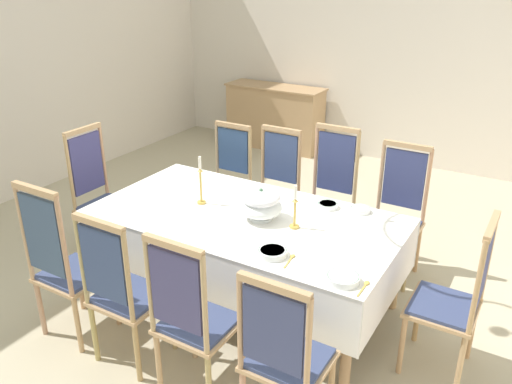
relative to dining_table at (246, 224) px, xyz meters
name	(u,v)px	position (x,y,z in m)	size (l,w,h in m)	color
ground	(260,288)	(0.00, 0.21, -0.70)	(6.72, 7.19, 0.04)	#B5AA8D
back_wall	(407,26)	(0.00, 3.85, 1.10)	(6.72, 0.08, 3.57)	silver
dining_table	(246,224)	(0.00, 0.00, 0.00)	(2.27, 1.19, 0.75)	tan
tablecloth	(246,227)	(0.00, 0.00, -0.03)	(2.29, 1.21, 0.41)	white
chair_south_a	(63,263)	(-0.84, -1.01, -0.08)	(0.44, 0.42, 1.20)	tan
chair_north_a	(227,177)	(-0.84, 1.00, -0.13)	(0.44, 0.42, 1.06)	tan
chair_south_b	(122,290)	(-0.31, -1.00, -0.12)	(0.44, 0.42, 1.11)	tan
chair_north_b	(274,186)	(-0.31, 1.00, -0.12)	(0.44, 0.42, 1.10)	tan
chair_south_c	(192,316)	(0.25, -1.00, -0.11)	(0.44, 0.42, 1.12)	tan
chair_north_c	(329,195)	(0.25, 1.01, -0.09)	(0.44, 0.42, 1.20)	tan
chair_south_d	(284,354)	(0.86, -1.00, -0.13)	(0.44, 0.42, 1.07)	tan
chair_north_d	(396,212)	(0.86, 1.01, -0.11)	(0.44, 0.42, 1.14)	tan
chair_head_west	(100,193)	(-1.55, 0.00, -0.09)	(0.42, 0.44, 1.18)	tan
chair_head_east	(456,297)	(1.54, 0.00, -0.11)	(0.42, 0.44, 1.12)	tan
soup_tureen	(261,204)	(0.13, 0.00, 0.19)	(0.31, 0.31, 0.24)	white
candlestick_west	(201,184)	(-0.41, 0.00, 0.23)	(0.07, 0.07, 0.39)	gold
candlestick_east	(295,211)	(0.41, 0.00, 0.20)	(0.07, 0.07, 0.32)	gold
bowl_near_left	(272,252)	(0.46, -0.42, 0.10)	(0.19, 0.19, 0.04)	white
bowl_near_right	(343,278)	(0.97, -0.47, 0.10)	(0.20, 0.20, 0.04)	white
bowl_far_left	(360,209)	(0.72, 0.49, 0.10)	(0.15, 0.15, 0.04)	white
bowl_far_right	(328,205)	(0.47, 0.44, 0.10)	(0.16, 0.16, 0.04)	white
spoon_primary	(291,258)	(0.59, -0.39, 0.08)	(0.04, 0.18, 0.01)	gold
spoon_secondary	(365,285)	(1.10, -0.45, 0.08)	(0.03, 0.18, 0.01)	gold
sideboard	(275,117)	(-1.69, 3.53, -0.23)	(1.44, 0.48, 0.90)	tan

